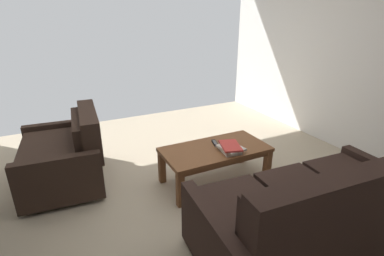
{
  "coord_description": "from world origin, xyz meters",
  "views": [
    {
      "loc": [
        1.2,
        2.43,
        1.82
      ],
      "look_at": [
        0.16,
        0.33,
        0.89
      ],
      "focal_mm": 27.24,
      "sensor_mm": 36.0,
      "label": 1
    }
  ],
  "objects_px": {
    "coffee_table": "(215,153)",
    "tv_remote": "(215,143)",
    "sofa_main": "(313,213)",
    "loveseat_near": "(66,154)",
    "book_stack": "(230,148)"
  },
  "relations": [
    {
      "from": "loveseat_near",
      "to": "book_stack",
      "type": "height_order",
      "value": "loveseat_near"
    },
    {
      "from": "book_stack",
      "to": "loveseat_near",
      "type": "bearing_deg",
      "value": -28.48
    },
    {
      "from": "coffee_table",
      "to": "tv_remote",
      "type": "xyz_separation_m",
      "value": [
        -0.05,
        -0.1,
        0.08
      ]
    },
    {
      "from": "tv_remote",
      "to": "loveseat_near",
      "type": "bearing_deg",
      "value": -22.21
    },
    {
      "from": "sofa_main",
      "to": "tv_remote",
      "type": "distance_m",
      "value": 1.35
    },
    {
      "from": "coffee_table",
      "to": "tv_remote",
      "type": "bearing_deg",
      "value": -118.22
    },
    {
      "from": "loveseat_near",
      "to": "book_stack",
      "type": "relative_size",
      "value": 3.43
    },
    {
      "from": "sofa_main",
      "to": "book_stack",
      "type": "distance_m",
      "value": 1.12
    },
    {
      "from": "sofa_main",
      "to": "tv_remote",
      "type": "relative_size",
      "value": 11.24
    },
    {
      "from": "sofa_main",
      "to": "book_stack",
      "type": "height_order",
      "value": "sofa_main"
    },
    {
      "from": "loveseat_near",
      "to": "coffee_table",
      "type": "bearing_deg",
      "value": 154.08
    },
    {
      "from": "coffee_table",
      "to": "book_stack",
      "type": "height_order",
      "value": "book_stack"
    },
    {
      "from": "loveseat_near",
      "to": "coffee_table",
      "type": "xyz_separation_m",
      "value": [
        -1.5,
        0.73,
        0.01
      ]
    },
    {
      "from": "sofa_main",
      "to": "coffee_table",
      "type": "bearing_deg",
      "value": -83.6
    },
    {
      "from": "loveseat_near",
      "to": "tv_remote",
      "type": "height_order",
      "value": "loveseat_near"
    }
  ]
}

